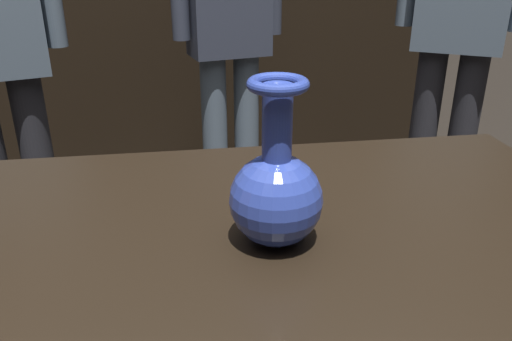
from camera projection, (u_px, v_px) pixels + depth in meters
name	position (u px, v px, depth m)	size (l,w,h in m)	color
back_display_shelf	(194.00, 78.00, 2.89)	(2.60, 0.40, 0.99)	black
vase_centerpiece	(276.00, 191.00, 0.70)	(0.13, 0.13, 0.24)	#2D429E
visitor_near_right	(462.00, 6.00, 1.89)	(0.41, 0.32, 1.65)	#232328
visitor_center_back	(229.00, 20.00, 2.10)	(0.46, 0.25, 1.54)	slate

